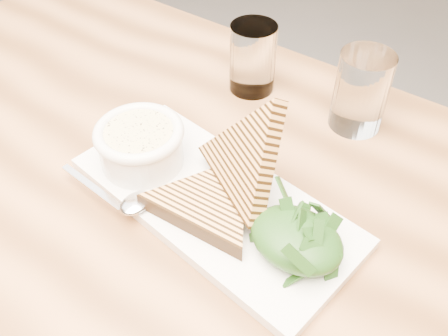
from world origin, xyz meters
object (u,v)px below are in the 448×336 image
Objects in this scene: soup_bowl at (141,149)px; glass_near at (253,58)px; platter at (214,201)px; glass_far at (361,91)px; table_top at (154,210)px.

soup_bowl is 0.24m from glass_near.
soup_bowl is (-0.11, -0.01, 0.03)m from platter.
glass_far reaches higher than soup_bowl.
table_top is 0.29m from glass_near.
table_top is at bearing -34.72° from soup_bowl.
glass_far is at bearing 77.01° from platter.
glass_far is at bearing 7.12° from glass_near.
platter reaches higher than table_top.
table_top is 0.08m from soup_bowl.
table_top is 3.36× the size of platter.
platter is 0.12m from soup_bowl.
glass_near is at bearing 90.05° from soup_bowl.
glass_far is (0.06, 0.25, 0.05)m from platter.
soup_bowl is (-0.05, 0.03, 0.06)m from table_top.
glass_far is (0.17, 0.26, 0.02)m from soup_bowl.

